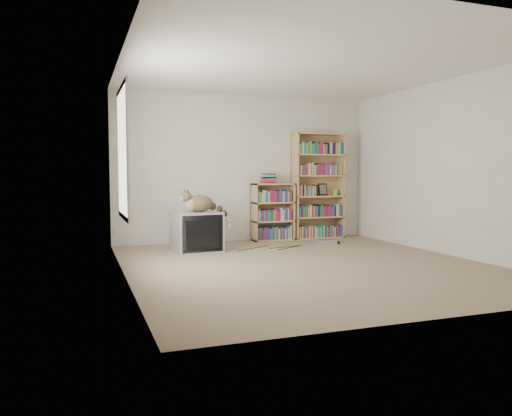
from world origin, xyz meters
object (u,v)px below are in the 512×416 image
object	(u,v)px
bookcase_tall	(318,189)
dvd_player	(327,242)
cat	(203,206)
bookcase_short	(273,214)
crt_tv	(196,232)

from	to	relation	value
bookcase_tall	dvd_player	size ratio (longest dim) A/B	6.00
cat	bookcase_short	bearing A→B (deg)	9.21
crt_tv	cat	world-z (taller)	cat
crt_tv	bookcase_tall	world-z (taller)	bookcase_tall
cat	bookcase_short	distance (m)	1.61
crt_tv	dvd_player	distance (m)	2.21
bookcase_tall	bookcase_short	xyz separation A→B (m)	(-0.87, -0.00, -0.43)
crt_tv	cat	xyz separation A→B (m)	(0.11, 0.02, 0.39)
bookcase_short	dvd_player	world-z (taller)	bookcase_short
crt_tv	bookcase_tall	size ratio (longest dim) A/B	0.39
cat	bookcase_short	size ratio (longest dim) A/B	0.77
bookcase_tall	dvd_player	distance (m)	1.16
dvd_player	bookcase_tall	bearing A→B (deg)	92.86
bookcase_tall	bookcase_short	world-z (taller)	bookcase_tall
bookcase_short	dvd_player	xyz separation A→B (m)	(0.66, -0.76, -0.43)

